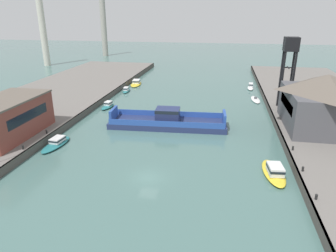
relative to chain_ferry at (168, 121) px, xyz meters
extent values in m
plane|color=#476B66|center=(0.97, -20.10, -1.11)|extent=(400.00, 400.00, 0.00)
cube|color=slate|center=(-32.69, -0.10, -0.43)|extent=(28.00, 140.00, 1.36)
cube|color=#4C4742|center=(-18.84, -0.10, -0.43)|extent=(0.30, 140.00, 1.36)
cube|color=#4C4742|center=(20.79, -0.10, -0.43)|extent=(0.30, 140.00, 1.36)
cube|color=navy|center=(0.00, 0.00, -0.56)|extent=(23.11, 7.77, 1.10)
cube|color=#284CA3|center=(-0.19, 3.15, 0.54)|extent=(21.82, 1.42, 1.10)
cube|color=#284CA3|center=(0.19, -3.15, 0.54)|extent=(21.82, 1.42, 1.10)
cube|color=navy|center=(0.00, 0.00, 1.30)|extent=(4.76, 3.80, 2.62)
cube|color=black|center=(0.00, 0.00, 2.26)|extent=(4.80, 3.84, 0.60)
cube|color=#284CA3|center=(10.86, 0.65, 1.09)|extent=(0.77, 4.52, 2.20)
cube|color=#284CA3|center=(-10.86, -0.65, 1.09)|extent=(0.77, 4.52, 2.20)
ellipsoid|color=white|center=(18.64, 22.88, -0.90)|extent=(2.56, 7.11, 0.43)
cube|color=#4C4C51|center=(18.64, 22.88, -0.44)|extent=(0.72, 0.46, 0.50)
ellipsoid|color=yellow|center=(-16.45, 34.89, -0.90)|extent=(3.72, 8.54, 0.42)
cube|color=silver|center=(-16.51, 35.51, -0.16)|extent=(2.32, 3.09, 1.06)
cube|color=black|center=(-16.51, 35.51, -0.03)|extent=(2.39, 3.18, 0.32)
ellipsoid|color=#237075|center=(-16.26, 9.97, -0.83)|extent=(2.40, 5.50, 0.57)
cube|color=silver|center=(-16.22, 10.36, -0.11)|extent=(1.51, 1.99, 0.87)
cube|color=black|center=(-16.22, 10.36, 0.00)|extent=(1.55, 2.04, 0.26)
ellipsoid|color=#237075|center=(-16.81, -12.68, -0.83)|extent=(3.00, 7.50, 0.57)
cube|color=silver|center=(-16.77, -12.14, -0.16)|extent=(1.89, 2.69, 0.77)
cube|color=black|center=(-16.77, -12.14, -0.06)|extent=(1.95, 2.77, 0.23)
ellipsoid|color=#237075|center=(-16.73, 26.01, -0.89)|extent=(2.23, 5.78, 0.45)
cube|color=silver|center=(-16.69, 25.59, -0.21)|extent=(1.37, 2.08, 0.89)
cube|color=black|center=(-16.69, 25.59, -0.10)|extent=(1.41, 2.14, 0.27)
ellipsoid|color=white|center=(18.27, 35.71, -0.83)|extent=(2.03, 5.97, 0.56)
cube|color=silver|center=(18.29, 36.15, -0.02)|extent=(1.29, 2.13, 1.06)
cube|color=black|center=(18.29, 36.15, 0.11)|extent=(1.33, 2.19, 0.32)
ellipsoid|color=yellow|center=(17.87, -16.22, -0.82)|extent=(3.48, 8.19, 0.60)
cube|color=silver|center=(17.93, -16.82, 0.06)|extent=(2.15, 2.96, 1.16)
cube|color=black|center=(17.93, -16.82, 0.21)|extent=(2.21, 3.05, 0.35)
cube|color=brown|center=(-25.10, -12.74, 3.30)|extent=(8.19, 15.21, 6.10)
cube|color=#60564C|center=(-25.10, -12.74, 6.50)|extent=(8.35, 15.52, 0.30)
cube|color=black|center=(-21.04, -12.74, 4.03)|extent=(0.08, 10.65, 1.71)
cube|color=#4C4C51|center=(28.27, 1.32, 3.59)|extent=(12.78, 16.24, 6.69)
pyramid|color=#60564C|center=(28.27, 1.32, 8.44)|extent=(12.78, 16.24, 3.01)
cube|color=black|center=(21.92, 1.32, 4.39)|extent=(0.08, 11.37, 1.87)
cylinder|color=black|center=(22.54, 14.25, 6.35)|extent=(0.44, 0.44, 12.21)
cylinder|color=black|center=(24.75, 14.25, 6.35)|extent=(0.44, 0.44, 12.21)
cylinder|color=black|center=(22.54, 12.04, 6.35)|extent=(0.44, 0.44, 12.21)
cylinder|color=black|center=(24.75, 12.04, 6.35)|extent=(0.44, 0.44, 12.21)
cube|color=black|center=(23.64, 13.14, 4.52)|extent=(2.21, 0.20, 0.20)
cube|color=black|center=(23.64, 13.14, 4.52)|extent=(0.20, 2.21, 0.20)
cube|color=black|center=(23.64, 13.14, 9.04)|extent=(2.21, 0.20, 0.20)
cube|color=black|center=(23.64, 13.14, 9.04)|extent=(0.20, 2.21, 0.20)
cube|color=black|center=(23.64, 13.14, 13.88)|extent=(2.88, 2.88, 2.84)
cylinder|color=black|center=(21.34, -23.74, 0.52)|extent=(0.28, 0.28, 0.55)
sphere|color=black|center=(21.34, -23.74, 0.80)|extent=(0.32, 0.32, 0.32)
cylinder|color=black|center=(-19.39, -17.53, 0.52)|extent=(0.28, 0.28, 0.55)
sphere|color=black|center=(-19.39, -17.53, 0.80)|extent=(0.32, 0.32, 0.32)
cylinder|color=black|center=(21.34, -17.08, 0.52)|extent=(0.28, 0.28, 0.55)
sphere|color=black|center=(21.34, -17.08, 0.80)|extent=(0.32, 0.32, 0.32)
cylinder|color=black|center=(-19.39, -10.86, 0.52)|extent=(0.28, 0.28, 0.55)
sphere|color=black|center=(-19.39, -10.86, 0.80)|extent=(0.32, 0.32, 0.32)
cylinder|color=black|center=(21.34, -10.36, 0.52)|extent=(0.28, 0.28, 0.55)
sphere|color=black|center=(21.34, -10.36, 0.80)|extent=(0.32, 0.32, 0.32)
cylinder|color=#9E998E|center=(-50.95, 98.23, 13.91)|extent=(2.79, 2.79, 30.06)
cylinder|color=beige|center=(-63.75, 64.07, 15.27)|extent=(2.65, 2.65, 32.76)
camera|label=1|loc=(10.25, -55.74, 20.01)|focal=32.78mm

